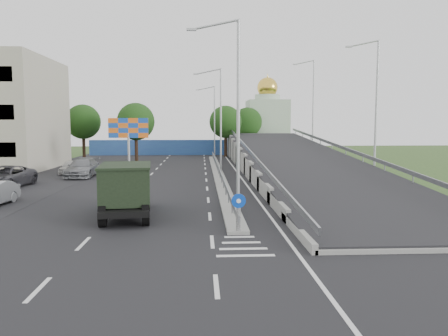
{
  "coord_description": "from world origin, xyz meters",
  "views": [
    {
      "loc": [
        -1.64,
        -16.79,
        4.94
      ],
      "look_at": [
        -0.23,
        10.06,
        2.2
      ],
      "focal_mm": 35.0,
      "sensor_mm": 36.0,
      "label": 1
    }
  ],
  "objects": [
    {
      "name": "tree_median_far",
      "position": [
        2.0,
        48.0,
        5.18
      ],
      "size": [
        4.8,
        4.8,
        7.6
      ],
      "color": "black",
      "rests_on": "ground"
    },
    {
      "name": "tree_ramp_far",
      "position": [
        6.0,
        55.0,
        5.18
      ],
      "size": [
        4.8,
        4.8,
        7.6
      ],
      "color": "black",
      "rests_on": "ground"
    },
    {
      "name": "church",
      "position": [
        10.0,
        60.0,
        5.31
      ],
      "size": [
        7.0,
        7.0,
        13.8
      ],
      "color": "#B2CCAD",
      "rests_on": "ground"
    },
    {
      "name": "lamp_post_far",
      "position": [
        0.11,
        46.0,
        5.81
      ],
      "size": [
        2.74,
        0.18,
        10.08
      ],
      "color": "#B2B5B7",
      "rests_on": "median"
    },
    {
      "name": "tree_left_mid",
      "position": [
        -10.0,
        40.0,
        5.18
      ],
      "size": [
        4.8,
        4.8,
        7.6
      ],
      "color": "black",
      "rests_on": "ground"
    },
    {
      "name": "parked_car_c",
      "position": [
        -16.74,
        17.17,
        0.85
      ],
      "size": [
        3.31,
        6.34,
        1.7
      ],
      "primitive_type": "imported",
      "rotation": [
        0.0,
        0.0,
        -0.08
      ],
      "color": "#38373D",
      "rests_on": "ground"
    },
    {
      "name": "sign_bollard",
      "position": [
        0.0,
        2.17,
        1.03
      ],
      "size": [
        0.64,
        0.23,
        1.67
      ],
      "color": "black",
      "rests_on": "median"
    },
    {
      "name": "dump_truck",
      "position": [
        -5.63,
        6.57,
        1.58
      ],
      "size": [
        3.08,
        6.69,
        2.85
      ],
      "rotation": [
        0.0,
        0.0,
        0.11
      ],
      "color": "black",
      "rests_on": "ground"
    },
    {
      "name": "parked_car_d",
      "position": [
        -12.66,
        24.14,
        0.84
      ],
      "size": [
        2.37,
        5.81,
        1.69
      ],
      "primitive_type": "imported",
      "rotation": [
        0.0,
        0.0,
        -0.0
      ],
      "color": "gray",
      "rests_on": "ground"
    },
    {
      "name": "median",
      "position": [
        0.0,
        24.0,
        0.1
      ],
      "size": [
        1.0,
        44.0,
        0.2
      ],
      "primitive_type": "cube",
      "color": "gray",
      "rests_on": "ground"
    },
    {
      "name": "overpass_ramp",
      "position": [
        7.5,
        24.0,
        1.75
      ],
      "size": [
        10.0,
        50.0,
        3.5
      ],
      "color": "gray",
      "rests_on": "ground"
    },
    {
      "name": "parked_car_e",
      "position": [
        -14.48,
        26.72,
        0.68
      ],
      "size": [
        1.61,
        3.97,
        1.35
      ],
      "primitive_type": "imported",
      "rotation": [
        0.0,
        0.0,
        0.0
      ],
      "color": "#BBBAB7",
      "rests_on": "ground"
    },
    {
      "name": "lamp_post_near",
      "position": [
        0.11,
        6.0,
        5.81
      ],
      "size": [
        2.74,
        0.18,
        10.08
      ],
      "color": "#B2B5B7",
      "rests_on": "median"
    },
    {
      "name": "parking_strip",
      "position": [
        -16.0,
        20.0,
        0.0
      ],
      "size": [
        8.0,
        90.0,
        0.05
      ],
      "primitive_type": "cube",
      "color": "black",
      "rests_on": "ground"
    },
    {
      "name": "median_guardrail",
      "position": [
        0.0,
        24.0,
        0.75
      ],
      "size": [
        0.09,
        44.0,
        0.71
      ],
      "color": "gray",
      "rests_on": "median"
    },
    {
      "name": "road_surface",
      "position": [
        -3.0,
        20.0,
        0.0
      ],
      "size": [
        26.0,
        90.0,
        0.04
      ],
      "primitive_type": "cube",
      "color": "black",
      "rests_on": "ground"
    },
    {
      "name": "billboard",
      "position": [
        -9.0,
        28.0,
        4.19
      ],
      "size": [
        4.0,
        0.24,
        5.5
      ],
      "color": "#B2B5B7",
      "rests_on": "ground"
    },
    {
      "name": "lamp_post_mid",
      "position": [
        0.11,
        26.0,
        5.81
      ],
      "size": [
        2.74,
        0.18,
        10.08
      ],
      "color": "#B2B5B7",
      "rests_on": "median"
    },
    {
      "name": "ground",
      "position": [
        0.0,
        0.0,
        0.0
      ],
      "size": [
        160.0,
        160.0,
        0.0
      ],
      "primitive_type": "plane",
      "color": "#2D4C1E",
      "rests_on": "ground"
    },
    {
      "name": "blue_wall",
      "position": [
        -4.0,
        52.0,
        1.2
      ],
      "size": [
        30.0,
        0.5,
        2.4
      ],
      "primitive_type": "cube",
      "color": "#2B49A0",
      "rests_on": "ground"
    },
    {
      "name": "tree_left_far",
      "position": [
        -18.0,
        45.0,
        5.18
      ],
      "size": [
        4.8,
        4.8,
        7.6
      ],
      "color": "black",
      "rests_on": "ground"
    }
  ]
}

